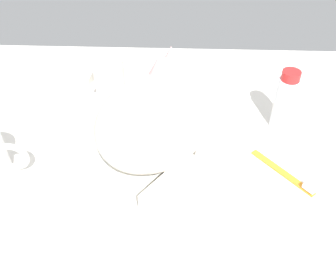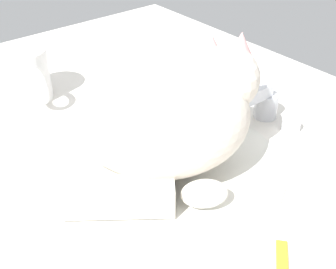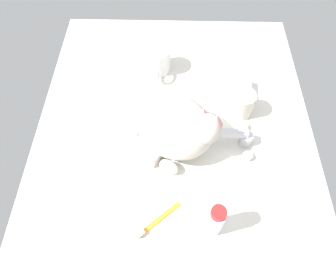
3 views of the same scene
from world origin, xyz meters
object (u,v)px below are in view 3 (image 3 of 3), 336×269
(soap_bar, at_px, (244,88))
(toothpaste_bottle, at_px, (215,221))
(coffee_mug, at_px, (158,60))
(cat, at_px, (177,127))
(toothbrush, at_px, (156,222))
(rinse_cup, at_px, (242,104))
(faucet, at_px, (241,138))

(soap_bar, height_order, toothpaste_bottle, toothpaste_bottle)
(coffee_mug, bearing_deg, cat, 12.31)
(toothbrush, bearing_deg, soap_bar, 148.61)
(soap_bar, height_order, toothbrush, soap_bar)
(rinse_cup, distance_m, toothpaste_bottle, 0.38)
(toothpaste_bottle, bearing_deg, coffee_mug, -163.95)
(toothbrush, bearing_deg, cat, 168.11)
(coffee_mug, relative_size, rinse_cup, 1.46)
(coffee_mug, xyz_separation_m, rinse_cup, (0.18, 0.26, -0.00))
(cat, xyz_separation_m, toothbrush, (0.23, -0.05, -0.08))
(faucet, relative_size, toothbrush, 1.16)
(faucet, relative_size, soap_bar, 1.81)
(rinse_cup, relative_size, soap_bar, 1.18)
(coffee_mug, height_order, soap_bar, coffee_mug)
(cat, distance_m, rinse_cup, 0.23)
(coffee_mug, xyz_separation_m, soap_bar, (0.10, 0.28, -0.02))
(soap_bar, bearing_deg, faucet, -8.27)
(rinse_cup, bearing_deg, cat, -59.57)
(rinse_cup, height_order, soap_bar, rinse_cup)
(coffee_mug, relative_size, toothbrush, 1.11)
(cat, distance_m, toothpaste_bottle, 0.26)
(faucet, bearing_deg, rinse_cup, 174.25)
(coffee_mug, height_order, rinse_cup, coffee_mug)
(coffee_mug, distance_m, soap_bar, 0.29)
(faucet, xyz_separation_m, toothpaste_bottle, (0.25, -0.09, 0.03))
(coffee_mug, bearing_deg, toothbrush, 1.58)
(toothbrush, bearing_deg, toothpaste_bottle, 85.05)
(cat, xyz_separation_m, toothpaste_bottle, (0.25, 0.09, -0.02))
(toothpaste_bottle, bearing_deg, toothbrush, -94.95)
(soap_bar, relative_size, toothbrush, 0.64)
(cat, xyz_separation_m, soap_bar, (-0.20, 0.21, -0.06))
(toothpaste_bottle, relative_size, toothbrush, 1.15)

